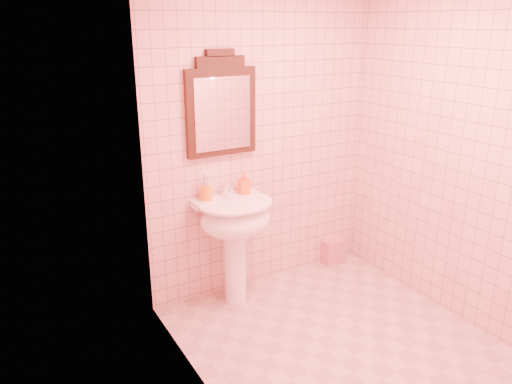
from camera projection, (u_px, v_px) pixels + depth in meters
floor at (341, 344)px, 3.51m from camera, size 2.20×2.20×0.00m
back_wall at (263, 140)px, 4.01m from camera, size 2.00×0.02×2.50m
pedestal_sink at (235, 226)px, 3.84m from camera, size 0.58×0.58×0.86m
faucet at (227, 190)px, 3.86m from camera, size 0.04×0.16×0.11m
mirror at (221, 107)px, 3.71m from camera, size 0.56×0.06×0.78m
toothbrush_cup at (206, 193)px, 3.79m from camera, size 0.09×0.09×0.20m
soap_dispenser at (244, 183)px, 3.92m from camera, size 0.09×0.09×0.18m
towel at (332, 251)px, 4.67m from camera, size 0.19×0.13×0.23m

